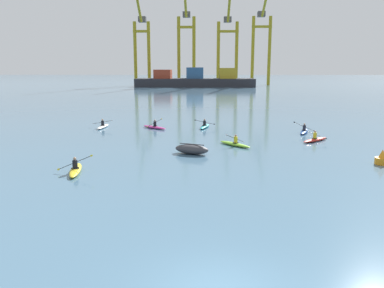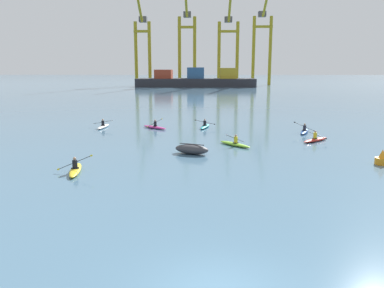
{
  "view_description": "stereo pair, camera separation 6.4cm",
  "coord_description": "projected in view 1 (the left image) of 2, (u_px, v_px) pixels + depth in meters",
  "views": [
    {
      "loc": [
        -0.5,
        -9.7,
        6.14
      ],
      "look_at": [
        -1.44,
        18.77,
        0.6
      ],
      "focal_mm": 36.19,
      "sensor_mm": 36.0,
      "label": 1
    },
    {
      "loc": [
        -0.43,
        -9.7,
        6.14
      ],
      "look_at": [
        -1.44,
        18.77,
        0.6
      ],
      "focal_mm": 36.19,
      "sensor_mm": 36.0,
      "label": 2
    }
  ],
  "objects": [
    {
      "name": "capsized_dinghy",
      "position": [
        192.0,
        149.0,
        28.36
      ],
      "size": [
        2.82,
        1.99,
        0.76
      ],
      "color": "#38383D",
      "rests_on": "ground"
    },
    {
      "name": "kayak_blue",
      "position": [
        304.0,
        131.0,
        37.8
      ],
      "size": [
        2.04,
        3.39,
        1.08
      ],
      "color": "#2856B2",
      "rests_on": "ground"
    },
    {
      "name": "gantry_crane_east",
      "position": [
        262.0,
        38.0,
        145.87
      ],
      "size": [
        7.53,
        19.28,
        34.85
      ],
      "color": "olive",
      "rests_on": "ground"
    },
    {
      "name": "gantry_crane_east_mid",
      "position": [
        228.0,
        41.0,
        143.43
      ],
      "size": [
        8.04,
        17.54,
        33.56
      ],
      "color": "olive",
      "rests_on": "ground"
    },
    {
      "name": "kayak_teal",
      "position": [
        205.0,
        126.0,
        41.01
      ],
      "size": [
        2.22,
        3.45,
        0.95
      ],
      "color": "teal",
      "rests_on": "ground"
    },
    {
      "name": "kayak_red",
      "position": [
        315.0,
        139.0,
        33.33
      ],
      "size": [
        2.92,
        2.73,
        0.95
      ],
      "color": "red",
      "rests_on": "ground"
    },
    {
      "name": "gantry_crane_west",
      "position": [
        142.0,
        41.0,
        141.01
      ],
      "size": [
        6.24,
        17.17,
        33.95
      ],
      "color": "olive",
      "rests_on": "ground"
    },
    {
      "name": "kayak_magenta",
      "position": [
        154.0,
        127.0,
        40.47
      ],
      "size": [
        2.96,
        2.69,
        1.0
      ],
      "color": "#C13384",
      "rests_on": "ground"
    },
    {
      "name": "container_barge",
      "position": [
        196.0,
        80.0,
        135.03
      ],
      "size": [
        40.88,
        11.84,
        6.63
      ],
      "color": "#28282D",
      "rests_on": "ground"
    },
    {
      "name": "kayak_yellow",
      "position": [
        76.0,
        169.0,
        23.37
      ],
      "size": [
        2.13,
        3.45,
        1.08
      ],
      "color": "yellow",
      "rests_on": "ground"
    },
    {
      "name": "gantry_crane_west_mid",
      "position": [
        186.0,
        39.0,
        142.33
      ],
      "size": [
        6.84,
        17.7,
        33.33
      ],
      "color": "olive",
      "rests_on": "ground"
    },
    {
      "name": "kayak_lime",
      "position": [
        235.0,
        144.0,
        31.36
      ],
      "size": [
        2.64,
        2.99,
        1.09
      ],
      "color": "#7ABC2D",
      "rests_on": "ground"
    },
    {
      "name": "channel_buoy",
      "position": [
        382.0,
        159.0,
        25.25
      ],
      "size": [
        0.9,
        0.9,
        1.0
      ],
      "color": "orange",
      "rests_on": "ground"
    },
    {
      "name": "kayak_white",
      "position": [
        103.0,
        126.0,
        41.0
      ],
      "size": [
        2.26,
        3.43,
        0.95
      ],
      "color": "silver",
      "rests_on": "ground"
    }
  ]
}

